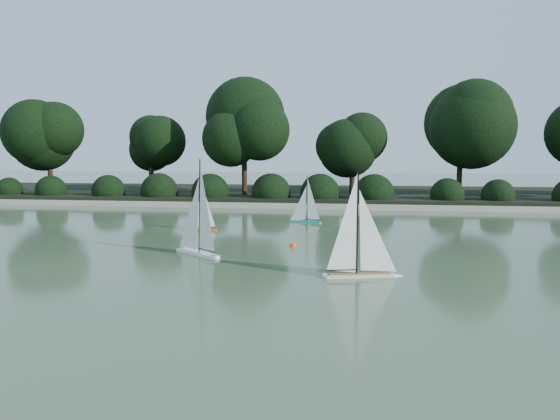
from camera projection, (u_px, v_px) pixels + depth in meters
name	position (u px, v px, depth m)	size (l,w,h in m)	color
ground	(286.00, 264.00, 9.40)	(80.00, 80.00, 0.00)	#2E4228
pond_coping	(321.00, 206.00, 18.25)	(40.00, 0.35, 0.18)	gray
far_bank	(327.00, 195.00, 22.18)	(40.00, 8.00, 0.30)	black
tree_line	(359.00, 132.00, 20.20)	(26.31, 3.93, 4.39)	black
shrub_hedge	(323.00, 194.00, 19.10)	(29.10, 1.10, 1.10)	black
sailboat_white_a	(194.00, 238.00, 10.30)	(1.18, 1.02, 1.90)	white
sailboat_white_b	(366.00, 259.00, 8.41)	(1.31, 0.50, 1.79)	silver
sailboat_orange	(199.00, 223.00, 13.43)	(0.85, 0.24, 1.16)	#DB5103
sailboat_teal	(303.00, 215.00, 14.86)	(0.98, 0.35, 1.34)	#0C9884
race_buoy	(293.00, 246.00, 11.14)	(0.14, 0.14, 0.14)	#FA440D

